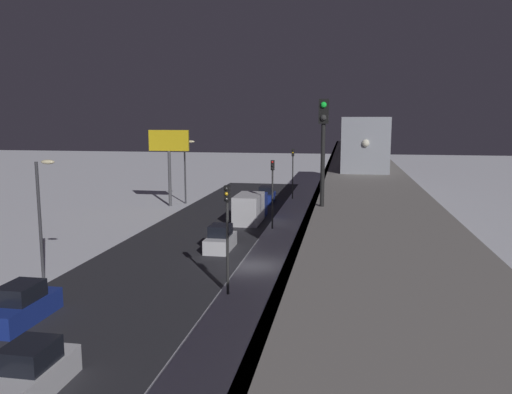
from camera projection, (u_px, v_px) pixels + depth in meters
ground_plane at (251, 266)px, 35.69m from camera, size 240.00×240.00×0.00m
avenue_asphalt at (164, 262)px, 36.78m from camera, size 11.00×92.10×0.01m
elevated_railway at (361, 184)px, 33.56m from camera, size 5.00×92.10×6.85m
subway_train at (357, 133)px, 57.24m from camera, size 2.94×55.47×3.40m
rail_signal at (323, 134)px, 18.94m from camera, size 0.36×0.41×4.00m
sedan_blue at (266, 196)px, 63.08m from camera, size 1.91×4.46×1.97m
sedan_blue_2 at (22, 306)px, 25.77m from camera, size 1.80×4.57×1.97m
sedan_white at (31, 373)px, 18.97m from camera, size 1.80×4.04×1.97m
sedan_white_2 at (220, 240)px, 40.06m from camera, size 1.80×4.05×1.97m
box_truck at (251, 207)px, 51.51m from camera, size 2.40×7.40×2.80m
traffic_light_near at (227, 224)px, 29.32m from camera, size 0.32×0.44×6.40m
traffic_light_mid at (272, 184)px, 47.29m from camera, size 0.32×0.44×6.40m
traffic_light_far at (293, 166)px, 65.27m from camera, size 0.32×0.44×6.40m
commercial_billboard at (169, 148)px, 59.41m from camera, size 4.80×0.36×8.90m
street_lamp_near at (42, 204)px, 32.22m from camera, size 1.35×0.44×7.65m
street_lamp_far at (187, 164)px, 61.44m from camera, size 1.35×0.44×7.65m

